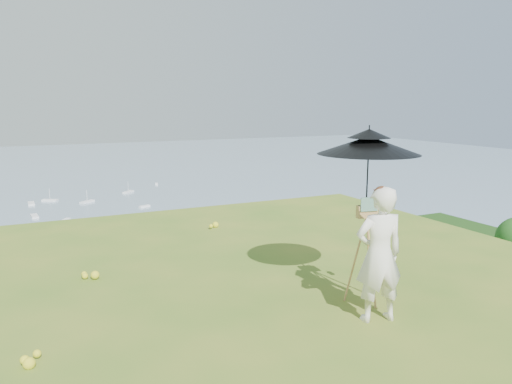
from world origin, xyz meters
TOP-DOWN VIEW (x-y plane):
  - ground at (0.00, 0.00)m, footprint 14.00×14.00m
  - shoreline_tier at (0.00, 75.00)m, footprint 170.00×28.00m
  - bay_water at (0.00, 240.00)m, footprint 700.00×700.00m
  - slope_trees at (0.00, 35.00)m, footprint 110.00×50.00m
  - harbor_town at (0.00, 75.00)m, footprint 110.00×22.00m
  - wildflowers at (0.00, 0.25)m, footprint 10.00×10.50m
  - painter at (2.17, -0.68)m, footprint 0.71×0.53m
  - field_easel at (2.41, -0.11)m, footprint 0.68×0.68m
  - sun_umbrella at (2.41, -0.08)m, footprint 1.47×1.47m
  - painter_cap at (2.17, -0.68)m, footprint 0.25×0.28m

SIDE VIEW (x-z plane):
  - shoreline_tier at x=0.00m, z-range -40.00..-32.00m
  - bay_water at x=0.00m, z-range -34.00..-34.00m
  - harbor_town at x=0.00m, z-range -32.00..-27.00m
  - slope_trees at x=0.00m, z-range -18.00..-12.00m
  - ground at x=0.00m, z-range 0.00..0.00m
  - wildflowers at x=0.00m, z-range 0.00..0.12m
  - field_easel at x=2.41m, z-range 0.00..1.51m
  - painter at x=2.17m, z-range 0.00..1.76m
  - painter_cap at x=2.17m, z-range 1.66..1.76m
  - sun_umbrella at x=2.41m, z-range 1.24..2.48m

